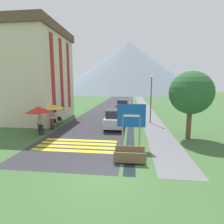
# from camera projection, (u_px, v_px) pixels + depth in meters

# --- Properties ---
(ground_plane) EXTENTS (160.00, 160.00, 0.00)m
(ground_plane) POSITION_uv_depth(u_px,v_px,m) (124.00, 111.00, 27.74)
(ground_plane) COLOR #3D6033
(road) EXTENTS (6.40, 60.00, 0.01)m
(road) POSITION_uv_depth(u_px,v_px,m) (114.00, 104.00, 37.83)
(road) COLOR #2D2D33
(road) RESTS_ON ground_plane
(footpath) EXTENTS (2.20, 60.00, 0.01)m
(footpath) POSITION_uv_depth(u_px,v_px,m) (143.00, 104.00, 37.15)
(footpath) COLOR slate
(footpath) RESTS_ON ground_plane
(drainage_channel) EXTENTS (0.60, 60.00, 0.00)m
(drainage_channel) POSITION_uv_depth(u_px,v_px,m) (132.00, 104.00, 37.42)
(drainage_channel) COLOR black
(drainage_channel) RESTS_ON ground_plane
(crosswalk_marking) EXTENTS (5.44, 2.54, 0.01)m
(crosswalk_marking) POSITION_uv_depth(u_px,v_px,m) (77.00, 145.00, 12.15)
(crosswalk_marking) COLOR yellow
(crosswalk_marking) RESTS_ON ground_plane
(mountain_distant) EXTENTS (75.21, 75.21, 27.07)m
(mountain_distant) POSITION_uv_depth(u_px,v_px,m) (128.00, 67.00, 95.28)
(mountain_distant) COLOR slate
(mountain_distant) RESTS_ON ground_plane
(hotel_building) EXTENTS (5.76, 8.55, 10.53)m
(hotel_building) POSITION_uv_depth(u_px,v_px,m) (39.00, 71.00, 20.05)
(hotel_building) COLOR beige
(hotel_building) RESTS_ON ground_plane
(road_sign) EXTENTS (1.85, 0.11, 2.94)m
(road_sign) POSITION_uv_depth(u_px,v_px,m) (131.00, 119.00, 11.40)
(road_sign) COLOR gray
(road_sign) RESTS_ON ground_plane
(footbridge) EXTENTS (1.70, 1.10, 0.65)m
(footbridge) POSITION_uv_depth(u_px,v_px,m) (130.00, 157.00, 9.68)
(footbridge) COLOR brown
(footbridge) RESTS_ON ground_plane
(parked_car_near) EXTENTS (1.75, 4.60, 1.82)m
(parked_car_near) POSITION_uv_depth(u_px,v_px,m) (115.00, 118.00, 17.16)
(parked_car_near) COLOR #B2B2B7
(parked_car_near) RESTS_ON ground_plane
(parked_car_far) EXTENTS (1.93, 4.55, 1.82)m
(parked_car_far) POSITION_uv_depth(u_px,v_px,m) (123.00, 105.00, 27.91)
(parked_car_far) COLOR #A31919
(parked_car_far) RESTS_ON ground_plane
(cafe_chair_nearest) EXTENTS (0.40, 0.40, 0.85)m
(cafe_chair_nearest) POSITION_uv_depth(u_px,v_px,m) (41.00, 129.00, 14.57)
(cafe_chair_nearest) COLOR black
(cafe_chair_nearest) RESTS_ON ground_plane
(cafe_chair_far_right) EXTENTS (0.40, 0.40, 0.85)m
(cafe_chair_far_right) POSITION_uv_depth(u_px,v_px,m) (60.00, 120.00, 18.45)
(cafe_chair_far_right) COLOR black
(cafe_chair_far_right) RESTS_ON ground_plane
(cafe_chair_near_right) EXTENTS (0.40, 0.40, 0.85)m
(cafe_chair_near_right) POSITION_uv_depth(u_px,v_px,m) (40.00, 126.00, 15.75)
(cafe_chair_near_right) COLOR black
(cafe_chair_near_right) RESTS_ON ground_plane
(cafe_chair_middle) EXTENTS (0.40, 0.40, 0.85)m
(cafe_chair_middle) POSITION_uv_depth(u_px,v_px,m) (55.00, 122.00, 17.27)
(cafe_chair_middle) COLOR black
(cafe_chair_middle) RESTS_ON ground_plane
(cafe_umbrella_front_red) EXTENTS (2.09, 2.09, 2.38)m
(cafe_umbrella_front_red) POSITION_uv_depth(u_px,v_px,m) (38.00, 109.00, 14.61)
(cafe_umbrella_front_red) COLOR #B7B2A8
(cafe_umbrella_front_red) RESTS_ON ground_plane
(cafe_umbrella_middle_yellow) EXTENTS (2.32, 2.32, 2.17)m
(cafe_umbrella_middle_yellow) POSITION_uv_depth(u_px,v_px,m) (53.00, 107.00, 17.56)
(cafe_umbrella_middle_yellow) COLOR #B7B2A8
(cafe_umbrella_middle_yellow) RESTS_ON ground_plane
(person_standing_terrace) EXTENTS (0.32, 0.32, 1.75)m
(person_standing_terrace) POSITION_uv_depth(u_px,v_px,m) (40.00, 123.00, 14.57)
(person_standing_terrace) COLOR #282833
(person_standing_terrace) RESTS_ON ground_plane
(person_seated_far) EXTENTS (0.32, 0.32, 1.23)m
(person_seated_far) POSITION_uv_depth(u_px,v_px,m) (52.00, 123.00, 16.27)
(person_seated_far) COLOR #282833
(person_seated_far) RESTS_ON ground_plane
(streetlamp) EXTENTS (0.28, 0.28, 5.16)m
(streetlamp) POSITION_uv_depth(u_px,v_px,m) (151.00, 95.00, 18.87)
(streetlamp) COLOR #515156
(streetlamp) RESTS_ON ground_plane
(tree_by_path) EXTENTS (3.23, 3.23, 5.19)m
(tree_by_path) POSITION_uv_depth(u_px,v_px,m) (191.00, 93.00, 13.11)
(tree_by_path) COLOR brown
(tree_by_path) RESTS_ON ground_plane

